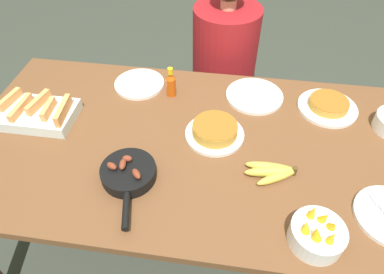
# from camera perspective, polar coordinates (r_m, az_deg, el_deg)

# --- Properties ---
(ground_plane) EXTENTS (14.00, 14.00, 0.00)m
(ground_plane) POSITION_cam_1_polar(r_m,az_deg,el_deg) (2.03, 0.00, -16.10)
(ground_plane) COLOR #383D33
(dining_table) EXTENTS (1.89, 0.99, 0.77)m
(dining_table) POSITION_cam_1_polar(r_m,az_deg,el_deg) (1.46, 0.00, -3.21)
(dining_table) COLOR brown
(dining_table) RESTS_ON ground_plane
(banana_bunch) EXTENTS (0.20, 0.12, 0.04)m
(banana_bunch) POSITION_cam_1_polar(r_m,az_deg,el_deg) (1.31, 13.29, -5.59)
(banana_bunch) COLOR gold
(banana_bunch) RESTS_ON dining_table
(melon_tray) EXTENTS (0.32, 0.21, 0.10)m
(melon_tray) POSITION_cam_1_polar(r_m,az_deg,el_deg) (1.62, -24.32, 3.66)
(melon_tray) COLOR silver
(melon_tray) RESTS_ON dining_table
(skillet) EXTENTS (0.20, 0.34, 0.08)m
(skillet) POSITION_cam_1_polar(r_m,az_deg,el_deg) (1.28, -10.55, -6.03)
(skillet) COLOR black
(skillet) RESTS_ON dining_table
(frittata_plate_center) EXTENTS (0.26, 0.26, 0.05)m
(frittata_plate_center) POSITION_cam_1_polar(r_m,az_deg,el_deg) (1.65, 21.71, 4.88)
(frittata_plate_center) COLOR white
(frittata_plate_center) RESTS_ON dining_table
(frittata_plate_side) EXTENTS (0.24, 0.24, 0.06)m
(frittata_plate_side) POSITION_cam_1_polar(r_m,az_deg,el_deg) (1.41, 3.82, 1.01)
(frittata_plate_side) COLOR white
(frittata_plate_side) RESTS_ON dining_table
(empty_plate_near_front) EXTENTS (0.27, 0.27, 0.02)m
(empty_plate_near_front) POSITION_cam_1_polar(r_m,az_deg,el_deg) (1.64, 10.35, 6.76)
(empty_plate_near_front) COLOR white
(empty_plate_near_front) RESTS_ON dining_table
(empty_plate_far_left) EXTENTS (0.24, 0.24, 0.02)m
(empty_plate_far_left) POSITION_cam_1_polar(r_m,az_deg,el_deg) (1.70, -8.75, 8.74)
(empty_plate_far_left) COLOR white
(empty_plate_far_left) RESTS_ON dining_table
(fruit_bowl_mango) EXTENTS (0.17, 0.17, 0.12)m
(fruit_bowl_mango) POSITION_cam_1_polar(r_m,az_deg,el_deg) (1.17, 20.11, -14.95)
(fruit_bowl_mango) COLOR white
(fruit_bowl_mango) RESTS_ON dining_table
(hot_sauce_bottle) EXTENTS (0.05, 0.05, 0.15)m
(hot_sauce_bottle) POSITION_cam_1_polar(r_m,az_deg,el_deg) (1.60, -3.54, 8.89)
(hot_sauce_bottle) COLOR #C64C0F
(hot_sauce_bottle) RESTS_ON dining_table
(person_figure) EXTENTS (0.40, 0.40, 1.23)m
(person_figure) POSITION_cam_1_polar(r_m,az_deg,el_deg) (2.15, 5.06, 8.63)
(person_figure) COLOR black
(person_figure) RESTS_ON ground_plane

